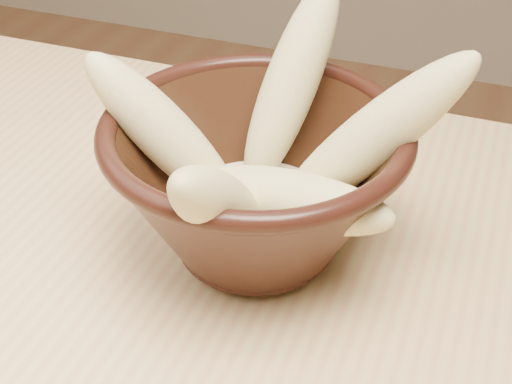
# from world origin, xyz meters

# --- Properties ---
(bowl) EXTENTS (0.20, 0.20, 0.11)m
(bowl) POSITION_xyz_m (0.20, 0.15, 0.81)
(bowl) COLOR black
(bowl) RESTS_ON table
(milk_puddle) EXTENTS (0.11, 0.11, 0.02)m
(milk_puddle) POSITION_xyz_m (0.20, 0.15, 0.79)
(milk_puddle) COLOR beige
(milk_puddle) RESTS_ON bowl
(banana_upright) EXTENTS (0.08, 0.12, 0.15)m
(banana_upright) POSITION_xyz_m (0.21, 0.21, 0.86)
(banana_upright) COLOR #C6BE75
(banana_upright) RESTS_ON bowl
(banana_left) EXTENTS (0.13, 0.05, 0.13)m
(banana_left) POSITION_xyz_m (0.14, 0.14, 0.84)
(banana_left) COLOR #C6BE75
(banana_left) RESTS_ON bowl
(banana_right) EXTENTS (0.14, 0.07, 0.15)m
(banana_right) POSITION_xyz_m (0.28, 0.17, 0.85)
(banana_right) COLOR #C6BE75
(banana_right) RESTS_ON bowl
(banana_across) EXTENTS (0.15, 0.06, 0.06)m
(banana_across) POSITION_xyz_m (0.23, 0.13, 0.82)
(banana_across) COLOR #C6BE75
(banana_across) RESTS_ON bowl
(banana_front) EXTENTS (0.04, 0.12, 0.12)m
(banana_front) POSITION_xyz_m (0.21, 0.09, 0.84)
(banana_front) COLOR #C6BE75
(banana_front) RESTS_ON bowl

